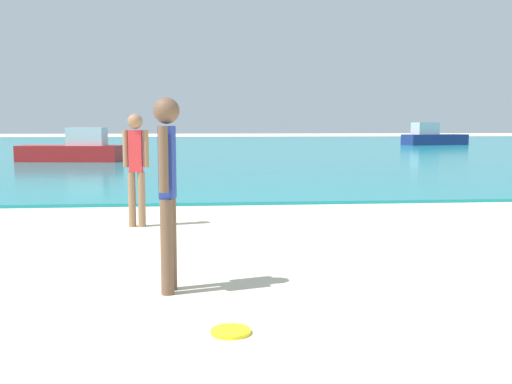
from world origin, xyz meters
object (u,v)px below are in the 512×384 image
(person_distant, at_px, (136,163))
(boat_far, at_px, (433,137))
(person_standing, at_px, (168,183))
(frisbee, at_px, (231,331))
(boat_near, at_px, (73,150))

(person_distant, distance_m, boat_far, 35.45)
(boat_far, bearing_deg, person_distant, -133.18)
(person_standing, height_order, frisbee, person_standing)
(person_standing, distance_m, frisbee, 1.51)
(frisbee, xyz_separation_m, boat_far, (15.89, 35.54, 0.59))
(person_standing, distance_m, boat_near, 18.47)
(person_standing, relative_size, boat_far, 0.35)
(person_standing, xyz_separation_m, frisbee, (0.48, -1.07, -0.94))
(frisbee, height_order, boat_near, boat_near)
(person_distant, bearing_deg, boat_far, -112.22)
(boat_near, relative_size, boat_far, 0.82)
(frisbee, distance_m, boat_near, 19.63)
(boat_near, bearing_deg, person_standing, 111.47)
(person_distant, height_order, boat_far, boat_far)
(person_distant, bearing_deg, frisbee, 110.58)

